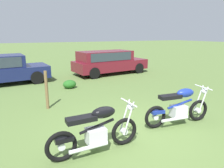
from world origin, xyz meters
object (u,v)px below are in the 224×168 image
Objects in this scene: motorcycle_blue at (179,107)px; shrub_low at (70,84)px; motorcycle_black at (96,131)px; fence_post_wooden at (47,90)px; car_burgundy at (108,61)px.

motorcycle_blue reaches higher than shrub_low.
motorcycle_black is 3.19m from fence_post_wooden.
fence_post_wooden is at bearing -139.54° from car_burgundy.
motorcycle_black is 3.39× the size of shrub_low.
fence_post_wooden is at bearing 97.84° from motorcycle_black.
car_burgundy is (1.59, 7.50, 0.34)m from motorcycle_blue.
motorcycle_black is 1.59× the size of fence_post_wooden.
shrub_low is at bearing 114.00° from motorcycle_blue.
car_burgundy is 7.85× the size of shrub_low.
motorcycle_black is 2.56m from motorcycle_blue.
car_burgundy reaches higher than motorcycle_black.
fence_post_wooden is (-0.39, 3.16, 0.15)m from motorcycle_black.
motorcycle_blue is 5.42m from shrub_low.
motorcycle_blue is 4.16m from fence_post_wooden.
motorcycle_blue is at bearing -44.87° from fence_post_wooden.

